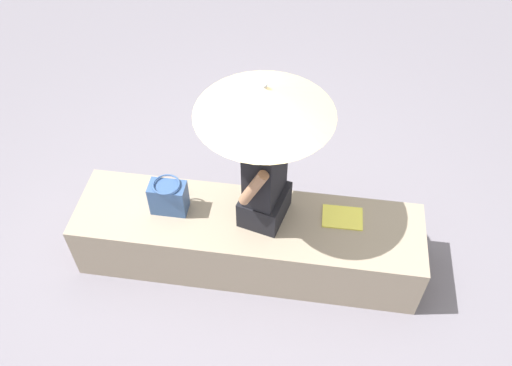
{
  "coord_description": "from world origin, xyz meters",
  "views": [
    {
      "loc": [
        0.38,
        -2.28,
        3.39
      ],
      "look_at": [
        0.06,
        0.03,
        0.83
      ],
      "focal_mm": 37.3,
      "sensor_mm": 36.0,
      "label": 1
    }
  ],
  "objects_px": {
    "magazine": "(342,217)",
    "parasol": "(265,101)",
    "person_seated": "(265,177)",
    "handbag_black": "(169,197)"
  },
  "relations": [
    {
      "from": "person_seated",
      "to": "handbag_black",
      "type": "relative_size",
      "value": 3.44
    },
    {
      "from": "magazine",
      "to": "handbag_black",
      "type": "bearing_deg",
      "value": -176.89
    },
    {
      "from": "person_seated",
      "to": "handbag_black",
      "type": "bearing_deg",
      "value": -176.27
    },
    {
      "from": "handbag_black",
      "to": "parasol",
      "type": "bearing_deg",
      "value": 5.05
    },
    {
      "from": "person_seated",
      "to": "parasol",
      "type": "distance_m",
      "value": 0.61
    },
    {
      "from": "parasol",
      "to": "magazine",
      "type": "height_order",
      "value": "parasol"
    },
    {
      "from": "person_seated",
      "to": "parasol",
      "type": "xyz_separation_m",
      "value": [
        -0.01,
        0.01,
        0.61
      ]
    },
    {
      "from": "parasol",
      "to": "magazine",
      "type": "distance_m",
      "value": 1.14
    },
    {
      "from": "magazine",
      "to": "parasol",
      "type": "bearing_deg",
      "value": -177.89
    },
    {
      "from": "person_seated",
      "to": "handbag_black",
      "type": "height_order",
      "value": "person_seated"
    }
  ]
}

